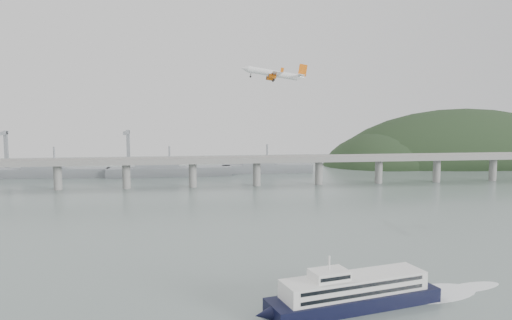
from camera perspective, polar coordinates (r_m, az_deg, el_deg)
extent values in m
plane|color=slate|center=(197.38, 2.17, -12.17)|extent=(900.00, 900.00, 0.00)
cube|color=gray|center=(388.27, -2.84, -0.09)|extent=(800.00, 22.00, 2.20)
cube|color=gray|center=(377.65, -2.71, 0.04)|extent=(800.00, 0.60, 1.80)
cube|color=gray|center=(398.47, -2.96, 0.36)|extent=(800.00, 0.60, 1.80)
cylinder|color=gray|center=(400.39, -21.72, -1.85)|extent=(6.00, 6.00, 21.00)
cylinder|color=gray|center=(391.17, -14.59, -1.79)|extent=(6.00, 6.00, 21.00)
cylinder|color=gray|center=(388.23, -7.25, -1.69)|extent=(6.00, 6.00, 21.00)
cylinder|color=gray|center=(391.69, 0.09, -1.58)|extent=(6.00, 6.00, 21.00)
cylinder|color=gray|center=(401.41, 7.18, -1.44)|extent=(6.00, 6.00, 21.00)
cylinder|color=gray|center=(416.93, 13.84, -1.29)|extent=(6.00, 6.00, 21.00)
cylinder|color=gray|center=(437.65, 19.95, -1.13)|extent=(6.00, 6.00, 21.00)
cylinder|color=gray|center=(462.86, 25.45, -0.99)|extent=(6.00, 6.00, 21.00)
ellipsoid|color=black|center=(602.08, 22.59, -1.99)|extent=(320.00, 150.00, 156.00)
ellipsoid|color=black|center=(550.47, 14.56, -1.80)|extent=(140.00, 110.00, 96.00)
cube|color=slate|center=(473.27, -21.99, -1.36)|extent=(95.67, 20.15, 8.00)
cube|color=slate|center=(474.82, -23.14, -0.42)|extent=(33.90, 15.02, 8.00)
cylinder|color=slate|center=(471.58, -22.07, 0.56)|extent=(1.60, 1.60, 14.00)
cube|color=slate|center=(453.74, -9.82, -1.31)|extent=(110.55, 21.43, 8.00)
cube|color=slate|center=(453.35, -11.23, -0.33)|extent=(39.01, 16.73, 8.00)
cylinder|color=slate|center=(451.97, -9.86, 0.70)|extent=(1.60, 1.60, 14.00)
cube|color=slate|center=(468.87, 1.28, -0.98)|extent=(85.00, 13.60, 8.00)
cube|color=slate|center=(466.72, 0.25, -0.03)|extent=(29.75, 11.90, 8.00)
cylinder|color=slate|center=(467.16, 1.29, 0.96)|extent=(1.60, 1.60, 14.00)
cube|color=slate|center=(514.65, -26.64, 0.79)|extent=(3.00, 3.00, 40.00)
cube|color=slate|center=(504.07, -27.10, 2.72)|extent=(3.00, 28.00, 3.00)
cube|color=slate|center=(489.92, -14.38, 1.01)|extent=(3.00, 3.00, 40.00)
cube|color=slate|center=(478.79, -14.58, 3.05)|extent=(3.00, 28.00, 3.00)
cube|color=black|center=(163.34, 11.13, -15.43)|extent=(57.32, 26.08, 4.46)
cone|color=black|center=(150.46, 0.93, -17.25)|extent=(6.46, 5.64, 4.46)
cube|color=silver|center=(161.57, 11.17, -13.77)|extent=(48.13, 21.82, 5.57)
cube|color=black|center=(156.65, 12.31, -13.88)|extent=(41.22, 10.11, 1.11)
cube|color=black|center=(157.58, 12.29, -14.80)|extent=(41.22, 10.11, 1.11)
cube|color=black|center=(165.59, 10.11, -12.72)|extent=(41.22, 10.11, 1.11)
cube|color=black|center=(166.47, 10.09, -13.59)|extent=(41.22, 10.11, 1.11)
cube|color=silver|center=(155.80, 8.36, -12.83)|extent=(12.67, 10.20, 2.90)
cube|color=black|center=(152.57, 9.11, -13.26)|extent=(9.78, 2.48, 1.11)
cylinder|color=silver|center=(154.69, 8.38, -11.58)|extent=(0.67, 0.67, 4.46)
ellipsoid|color=white|center=(181.79, 19.73, -14.14)|extent=(34.97, 23.14, 0.22)
ellipsoid|color=white|center=(191.91, 23.35, -13.20)|extent=(25.29, 13.45, 0.22)
cylinder|color=white|center=(276.99, 1.92, 9.88)|extent=(27.84, 6.45, 7.84)
cone|color=white|center=(275.89, -1.33, 10.41)|extent=(4.78, 3.95, 4.13)
cone|color=white|center=(279.12, 5.23, 9.40)|extent=(5.40, 3.56, 4.28)
cube|color=white|center=(276.96, 2.09, 9.65)|extent=(6.43, 33.49, 2.83)
cube|color=white|center=(279.06, 5.06, 9.58)|extent=(3.67, 11.90, 1.34)
cube|color=orange|center=(279.68, 5.36, 10.19)|extent=(5.38, 0.86, 6.99)
cylinder|color=orange|center=(281.96, 1.61, 9.30)|extent=(4.63, 2.70, 2.89)
cylinder|color=black|center=(281.77, 1.20, 9.37)|extent=(0.84, 2.28, 2.28)
cube|color=white|center=(282.08, 1.65, 9.50)|extent=(2.61, 0.43, 1.56)
cylinder|color=orange|center=(271.32, 1.88, 9.55)|extent=(4.63, 2.70, 2.89)
cylinder|color=black|center=(271.13, 1.45, 9.62)|extent=(0.84, 2.28, 2.28)
cube|color=white|center=(271.45, 1.91, 9.75)|extent=(2.61, 0.43, 1.56)
cylinder|color=black|center=(279.25, 1.97, 9.24)|extent=(0.74, 0.47, 2.39)
cylinder|color=black|center=(279.12, 1.93, 9.02)|extent=(1.25, 0.50, 1.25)
cylinder|color=black|center=(274.22, 2.10, 9.35)|extent=(0.74, 0.47, 2.39)
cylinder|color=black|center=(274.09, 2.06, 9.13)|extent=(1.25, 0.50, 1.25)
cylinder|color=black|center=(275.72, -0.60, 9.73)|extent=(0.74, 0.47, 2.39)
cylinder|color=black|center=(275.59, -0.63, 9.51)|extent=(1.25, 0.50, 1.25)
cube|color=orange|center=(293.73, 2.10, 9.44)|extent=(1.93, 0.38, 2.57)
cube|color=orange|center=(260.95, 3.01, 10.24)|extent=(1.93, 0.38, 2.57)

